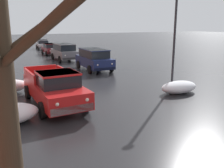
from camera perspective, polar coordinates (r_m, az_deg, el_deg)
name	(u,v)px	position (r m, az deg, el deg)	size (l,w,h in m)	color
snow_bank_along_left_kerb	(179,87)	(14.72, 15.16, -0.74)	(2.34, 1.24, 0.70)	white
snow_bank_mid_block_left	(5,115)	(10.69, -23.53, -6.52)	(2.74, 1.40, 0.85)	white
snow_bank_far_right_pile	(84,55)	(28.78, -6.46, 6.61)	(1.60, 1.28, 0.79)	white
bare_tree_at_the_corner	(2,82)	(3.66, -24.14, 0.51)	(3.76, 3.53, 5.80)	#382B1E
pickup_truck_red_approaching_near_lane	(54,88)	(12.33, -13.16, -0.80)	(2.30, 5.46, 1.76)	red
suv_darkblue_parked_kerbside_close	(94,59)	(21.42, -4.18, 5.88)	(2.21, 4.72, 1.82)	navy
suv_grey_parked_kerbside_mid	(64,51)	(27.71, -10.98, 7.44)	(2.14, 4.59, 1.82)	slate
sedan_maroon_parked_far_down_block	(51,49)	(33.57, -13.99, 7.93)	(1.93, 3.92, 1.42)	maroon
sedan_silver_queued_behind_truck	(43,44)	(41.27, -15.68, 8.84)	(2.26, 4.31, 1.42)	#B7B7BC
fire_hydrant	(13,108)	(11.52, -21.89, -5.20)	(0.42, 0.22, 0.71)	gold
street_lamp_post	(175,31)	(15.64, 14.34, 11.72)	(0.44, 0.24, 6.21)	#28282D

